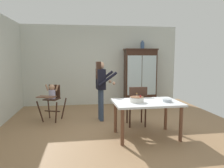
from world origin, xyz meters
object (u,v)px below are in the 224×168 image
ceramic_vase (142,45)px  high_chair_with_toddler (52,96)px  serving_bowl (167,100)px  birthday_cake (137,99)px  china_cabinet (140,77)px  adult_person (101,83)px  dining_table (147,106)px  dining_chair_far_side (137,103)px

ceramic_vase → high_chair_with_toddler: bearing=-151.6°
high_chair_with_toddler → serving_bowl: 2.91m
birthday_cake → china_cabinet: bearing=73.0°
china_cabinet → adult_person: bearing=-132.4°
dining_table → birthday_cake: size_ratio=4.87×
birthday_cake → dining_chair_far_side: 0.75m
adult_person → birthday_cake: bearing=-161.3°
serving_bowl → dining_table: bearing=168.2°
high_chair_with_toddler → dining_chair_far_side: bearing=0.0°
serving_bowl → china_cabinet: bearing=84.5°
china_cabinet → serving_bowl: 3.06m
birthday_cake → serving_bowl: birthday_cake is taller
china_cabinet → serving_bowl: (-0.29, -3.04, -0.20)m
birthday_cake → dining_chair_far_side: (0.19, 0.68, -0.24)m
adult_person → dining_table: (0.81, -1.30, -0.33)m
high_chair_with_toddler → serving_bowl: bearing=-11.0°
dining_chair_far_side → high_chair_with_toddler: bearing=-18.2°
adult_person → dining_table: bearing=-153.8°
ceramic_vase → adult_person: ceramic_vase is taller
serving_bowl → dining_chair_far_side: bearing=119.6°
high_chair_with_toddler → china_cabinet: bearing=49.4°
ceramic_vase → high_chair_with_toddler: size_ratio=0.28×
china_cabinet → high_chair_with_toddler: china_cabinet is taller
adult_person → dining_table: adult_person is taller
ceramic_vase → dining_chair_far_side: 2.85m
china_cabinet → ceramic_vase: size_ratio=7.13×
high_chair_with_toddler → dining_chair_far_side: 2.19m
china_cabinet → dining_table: bearing=-103.3°
high_chair_with_toddler → birthday_cake: 2.36m
china_cabinet → dining_chair_far_side: bearing=-107.4°
dining_table → china_cabinet: bearing=76.7°
ceramic_vase → birthday_cake: bearing=-108.1°
china_cabinet → dining_chair_far_side: (-0.72, -2.29, -0.41)m
ceramic_vase → adult_person: 2.53m
birthday_cake → dining_chair_far_side: size_ratio=0.29×
high_chair_with_toddler → dining_chair_far_side: (2.05, -0.77, -0.10)m
serving_bowl → birthday_cake: bearing=173.8°
china_cabinet → dining_table: (-0.70, -2.96, -0.33)m
china_cabinet → birthday_cake: bearing=-107.0°
high_chair_with_toddler → dining_table: high_chair_with_toddler is taller
adult_person → serving_bowl: size_ratio=8.50×
adult_person → dining_chair_far_side: (0.79, -0.64, -0.41)m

